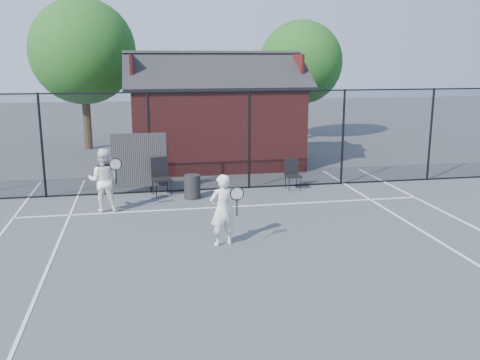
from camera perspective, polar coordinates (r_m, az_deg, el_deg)
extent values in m
plane|color=#404449|center=(11.66, 1.13, -6.86)|extent=(80.00, 80.00, 0.00)
cube|color=silver|center=(14.47, -1.31, -2.88)|extent=(11.00, 0.06, 0.01)
cube|color=silver|center=(9.76, -21.09, -11.82)|extent=(0.06, 18.00, 0.01)
cube|color=silver|center=(11.51, 24.04, -8.27)|extent=(0.06, 18.00, 0.01)
cube|color=silver|center=(14.32, -1.21, -3.04)|extent=(0.06, 0.30, 0.01)
cylinder|color=black|center=(16.16, -20.37, 3.41)|extent=(0.07, 0.07, 3.00)
cylinder|color=black|center=(15.92, -9.66, 3.91)|extent=(0.07, 0.07, 3.00)
cylinder|color=black|center=(16.25, 0.99, 4.28)|extent=(0.07, 0.07, 3.00)
cylinder|color=black|center=(17.11, 10.91, 4.48)|extent=(0.07, 0.07, 3.00)
cylinder|color=black|center=(18.42, 19.65, 4.55)|extent=(0.07, 0.07, 3.00)
cylinder|color=black|center=(15.92, -2.56, 9.41)|extent=(22.00, 0.04, 0.04)
cylinder|color=black|center=(16.37, -2.46, -0.92)|extent=(22.00, 0.04, 0.04)
cube|color=black|center=(16.08, -2.51, 4.17)|extent=(22.00, 3.00, 0.01)
cube|color=black|center=(15.99, -10.67, 2.09)|extent=(1.60, 0.04, 1.60)
cube|color=maroon|center=(20.08, -2.74, 5.92)|extent=(6.00, 4.00, 3.00)
cube|color=black|center=(18.94, -2.37, 11.67)|extent=(6.50, 2.36, 1.32)
cube|color=black|center=(20.92, -3.19, 11.78)|extent=(6.50, 2.36, 1.32)
cube|color=maroon|center=(19.74, -11.49, 11.48)|extent=(0.10, 2.80, 1.06)
cube|color=maroon|center=(20.55, 5.54, 11.72)|extent=(0.10, 2.80, 1.06)
cylinder|color=#2F2213|center=(24.48, -15.99, 6.14)|extent=(0.36, 0.36, 2.52)
sphere|color=#164313|center=(24.34, -16.43, 13.03)|extent=(4.48, 4.48, 4.48)
cylinder|color=#2F2213|center=(26.55, 6.39, 6.74)|extent=(0.36, 0.36, 2.23)
sphere|color=#164313|center=(26.40, 6.53, 12.37)|extent=(3.97, 3.97, 3.97)
imported|color=white|center=(11.41, -1.90, -3.21)|extent=(0.65, 0.51, 1.56)
torus|color=black|center=(11.04, -0.34, -1.46)|extent=(0.30, 0.02, 0.30)
cylinder|color=black|center=(11.12, -0.34, -2.91)|extent=(0.03, 0.03, 0.37)
imported|color=white|center=(14.34, -14.34, -0.02)|extent=(0.90, 0.75, 1.67)
torus|color=black|center=(13.89, -13.16, 1.65)|extent=(0.33, 0.03, 0.33)
cylinder|color=black|center=(13.96, -13.09, 0.40)|extent=(0.03, 0.03, 0.40)
cube|color=black|center=(15.72, -8.36, 0.27)|extent=(0.61, 0.63, 1.08)
cube|color=black|center=(16.37, 5.69, 0.57)|extent=(0.46, 0.48, 0.92)
cylinder|color=#252525|center=(15.33, -5.12, -0.71)|extent=(0.55, 0.55, 0.69)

